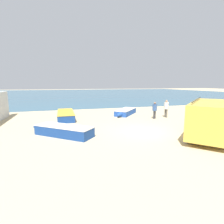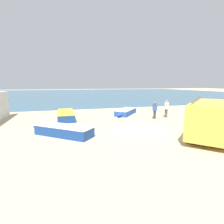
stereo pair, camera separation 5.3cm
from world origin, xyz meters
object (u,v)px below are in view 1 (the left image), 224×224
object	(u,v)px
parked_van	(210,118)
fishing_rowboat_2	(66,115)
fisherman_2	(166,107)
fisherman_0	(200,108)
fisherman_1	(155,109)
fishing_rowboat_1	(125,112)
fishing_rowboat_0	(61,130)

from	to	relation	value
parked_van	fishing_rowboat_2	bearing A→B (deg)	91.69
fisherman_2	fishing_rowboat_2	bearing A→B (deg)	-23.80
fishing_rowboat_2	fisherman_2	distance (m)	9.83
fisherman_0	fisherman_1	world-z (taller)	fisherman_0
fishing_rowboat_1	fisherman_0	size ratio (longest dim) A/B	2.20
parked_van	fishing_rowboat_1	distance (m)	9.26
fisherman_1	fisherman_2	world-z (taller)	fisherman_2
fisherman_2	parked_van	bearing A→B (deg)	70.13
fisherman_0	fisherman_2	world-z (taller)	fisherman_0
parked_van	fishing_rowboat_0	size ratio (longest dim) A/B	1.30
fisherman_1	fisherman_2	size ratio (longest dim) A/B	0.93
parked_van	fishing_rowboat_0	distance (m)	9.31
fishing_rowboat_1	fishing_rowboat_2	distance (m)	6.20
fisherman_1	fisherman_2	xyz separation A→B (m)	(1.44, 0.29, 0.07)
fishing_rowboat_0	fisherman_0	size ratio (longest dim) A/B	2.35
fishing_rowboat_0	fisherman_1	bearing A→B (deg)	-119.09
fisherman_0	fisherman_1	distance (m)	4.14
fisherman_0	fisherman_2	size ratio (longest dim) A/B	1.03
fishing_rowboat_1	fisherman_0	xyz separation A→B (m)	(5.77, -4.26, 0.77)
fishing_rowboat_0	fisherman_2	xyz separation A→B (m)	(9.93, 3.47, 0.71)
fishing_rowboat_0	fisherman_1	world-z (taller)	fisherman_1
parked_van	fishing_rowboat_0	bearing A→B (deg)	119.61
fishing_rowboat_2	fisherman_2	world-z (taller)	fisherman_2
parked_van	fisherman_2	size ratio (longest dim) A/B	3.14
parked_van	fishing_rowboat_1	bearing A→B (deg)	61.66
parked_van	fishing_rowboat_2	xyz separation A→B (m)	(-8.37, 8.77, -0.89)
parked_van	fisherman_1	world-z (taller)	parked_van
parked_van	fishing_rowboat_0	world-z (taller)	parked_van
fishing_rowboat_0	fishing_rowboat_1	size ratio (longest dim) A/B	1.07
fishing_rowboat_1	fisherman_1	world-z (taller)	fisherman_1
parked_van	fishing_rowboat_0	xyz separation A→B (m)	(-8.79, 2.93, -0.90)
fisherman_0	fisherman_2	distance (m)	2.99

